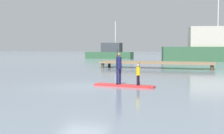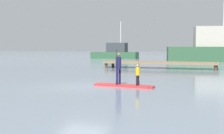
{
  "view_description": "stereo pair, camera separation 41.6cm",
  "coord_description": "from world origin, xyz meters",
  "views": [
    {
      "loc": [
        6.57,
        -14.77,
        2.05
      ],
      "look_at": [
        1.17,
        1.26,
        0.96
      ],
      "focal_mm": 49.93,
      "sensor_mm": 36.0,
      "label": 1
    },
    {
      "loc": [
        6.96,
        -14.63,
        2.05
      ],
      "look_at": [
        1.17,
        1.26,
        0.96
      ],
      "focal_mm": 49.93,
      "sensor_mm": 36.0,
      "label": 2
    }
  ],
  "objects": [
    {
      "name": "fishing_boat_white_large",
      "position": [
        5.33,
        31.56,
        1.84
      ],
      "size": [
        12.96,
        6.21,
        12.86
      ],
      "color": "#2D5638",
      "rests_on": "ground"
    },
    {
      "name": "fishing_boat_green_midground",
      "position": [
        -11.22,
        36.93,
        1.04
      ],
      "size": [
        8.35,
        2.25,
        6.48
      ],
      "color": "#2D5638",
      "rests_on": "ground"
    },
    {
      "name": "paddleboard_near",
      "position": [
        2.03,
        0.68,
        0.05
      ],
      "size": [
        3.28,
        0.96,
        0.1
      ],
      "color": "red",
      "rests_on": "ground"
    },
    {
      "name": "paddler_child_solo",
      "position": [
        2.8,
        0.61,
        0.7
      ],
      "size": [
        0.21,
        0.38,
        1.14
      ],
      "color": "black",
      "rests_on": "paddleboard_near"
    },
    {
      "name": "ground_plane",
      "position": [
        0.0,
        0.0,
        0.0
      ],
      "size": [
        240.0,
        240.0,
        0.0
      ],
      "primitive_type": "plane",
      "color": "gray"
    },
    {
      "name": "floating_dock",
      "position": [
        1.06,
        14.96,
        0.54
      ],
      "size": [
        10.87,
        2.55,
        0.63
      ],
      "color": "#846B4C",
      "rests_on": "ground"
    },
    {
      "name": "paddler_adult",
      "position": [
        1.73,
        0.7,
        1.04
      ],
      "size": [
        0.32,
        0.52,
        1.85
      ],
      "color": "#19194C",
      "rests_on": "paddleboard_near"
    }
  ]
}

